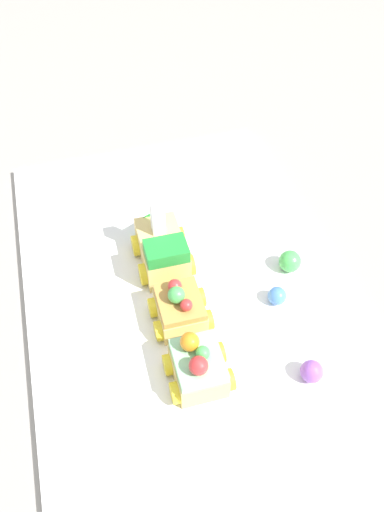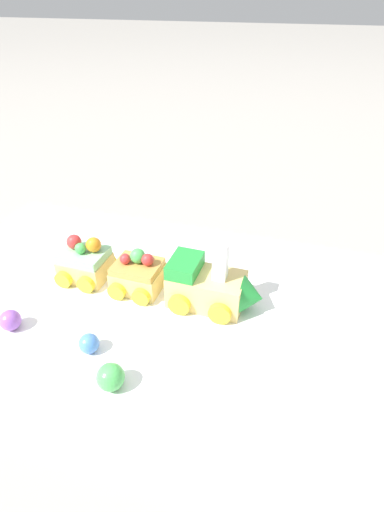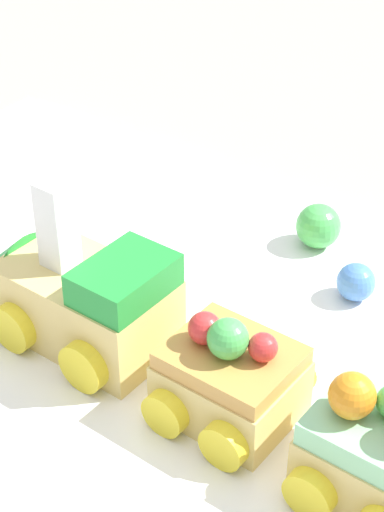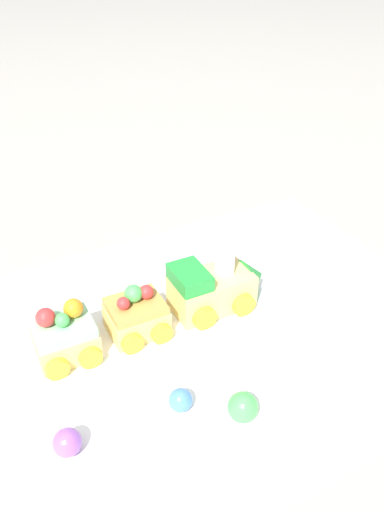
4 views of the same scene
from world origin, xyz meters
The scene contains 8 objects.
ground_plane centered at (0.00, 0.00, 0.00)m, with size 10.00×10.00×0.00m, color gray.
display_board centered at (0.00, 0.00, 0.01)m, with size 0.66×0.40×0.01m, color white.
cake_train_locomotive centered at (0.08, 0.02, 0.04)m, with size 0.12×0.07×0.09m.
cake_car_caramel centered at (-0.03, 0.02, 0.03)m, with size 0.06×0.07×0.06m.
cake_car_mint centered at (-0.11, 0.02, 0.04)m, with size 0.06×0.07×0.06m.
gumball_purple centered at (-0.14, -0.10, 0.02)m, with size 0.03×0.03×0.03m, color #9956C6.
gumball_green centered at (0.01, -0.14, 0.03)m, with size 0.03×0.03×0.03m, color #4CBC56.
gumball_blue centered at (-0.04, -0.10, 0.02)m, with size 0.02×0.02×0.02m, color #4C84E0.
Camera 1 is at (-0.37, 0.10, 0.51)m, focal length 35.00 mm.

